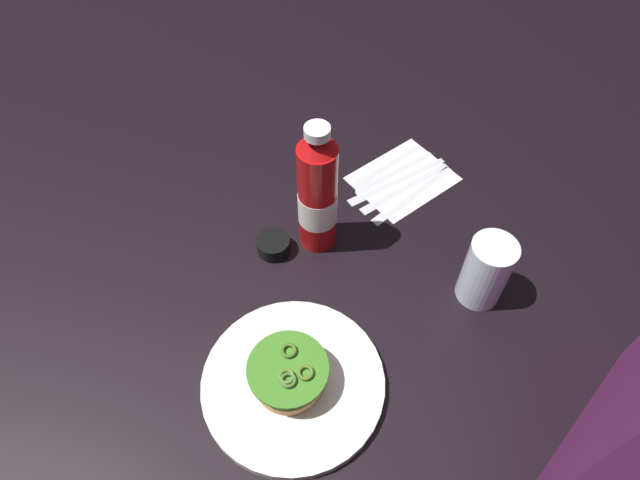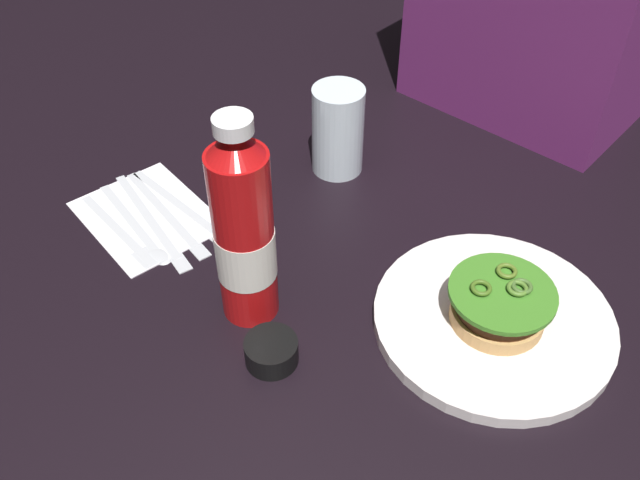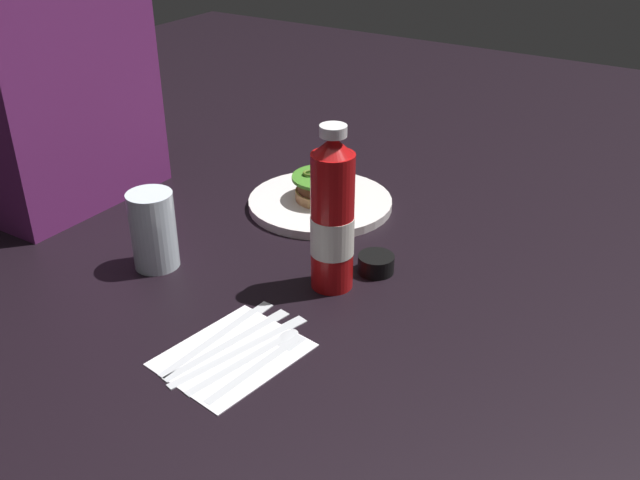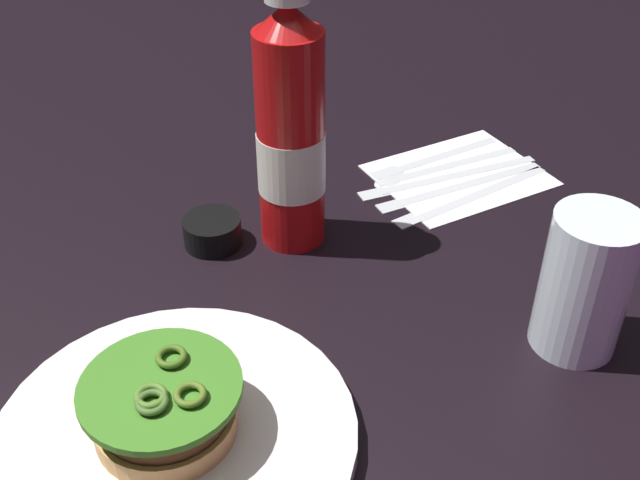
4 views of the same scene
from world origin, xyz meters
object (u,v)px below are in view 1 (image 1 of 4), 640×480
(ketchup_bottle, at_px, (318,195))
(steak_knife, at_px, (400,190))
(condiment_cup, at_px, (273,245))
(butter_knife, at_px, (392,183))
(napkin, at_px, (403,179))
(fork_utensil, at_px, (381,169))
(burger_sandwich, at_px, (288,374))
(dinner_plate, at_px, (293,383))
(table_knife, at_px, (410,198))
(spoon_utensil, at_px, (384,177))
(water_glass, at_px, (486,271))

(ketchup_bottle, distance_m, steak_knife, 0.22)
(condiment_cup, height_order, butter_knife, condiment_cup)
(napkin, distance_m, fork_utensil, 0.05)
(burger_sandwich, relative_size, napkin, 0.64)
(burger_sandwich, height_order, condiment_cup, burger_sandwich)
(dinner_plate, xyz_separation_m, burger_sandwich, (0.00, -0.00, 0.03))
(butter_knife, bearing_deg, table_knife, 82.47)
(dinner_plate, relative_size, ketchup_bottle, 1.04)
(dinner_plate, distance_m, fork_utensil, 0.47)
(condiment_cup, relative_size, spoon_utensil, 0.31)
(burger_sandwich, bearing_deg, butter_knife, -160.59)
(butter_knife, height_order, steak_knife, same)
(dinner_plate, height_order, spoon_utensil, dinner_plate)
(dinner_plate, distance_m, burger_sandwich, 0.03)
(water_glass, height_order, steak_knife, water_glass)
(condiment_cup, height_order, steak_knife, condiment_cup)
(fork_utensil, bearing_deg, napkin, 104.48)
(water_glass, relative_size, condiment_cup, 2.19)
(ketchup_bottle, relative_size, steak_knife, 1.23)
(burger_sandwich, bearing_deg, table_knife, -166.53)
(condiment_cup, xyz_separation_m, butter_knife, (-0.26, 0.05, -0.01))
(burger_sandwich, bearing_deg, dinner_plate, 137.31)
(napkin, relative_size, spoon_utensil, 0.97)
(water_glass, relative_size, fork_utensil, 0.72)
(dinner_plate, bearing_deg, table_knife, -165.92)
(napkin, distance_m, table_knife, 0.05)
(burger_sandwich, xyz_separation_m, napkin, (-0.44, -0.14, -0.04))
(fork_utensil, height_order, steak_knife, same)
(water_glass, xyz_separation_m, steak_knife, (-0.09, -0.23, -0.06))
(ketchup_bottle, height_order, water_glass, ketchup_bottle)
(dinner_plate, bearing_deg, butter_knife, -159.97)
(dinner_plate, distance_m, table_knife, 0.42)
(condiment_cup, bearing_deg, ketchup_bottle, 151.97)
(burger_sandwich, xyz_separation_m, condiment_cup, (-0.15, -0.20, -0.03))
(spoon_utensil, distance_m, butter_knife, 0.02)
(burger_sandwich, relative_size, condiment_cup, 2.00)
(burger_sandwich, distance_m, water_glass, 0.34)
(burger_sandwich, relative_size, butter_knife, 0.53)
(condiment_cup, xyz_separation_m, table_knife, (-0.26, 0.10, -0.01))
(burger_sandwich, bearing_deg, spoon_utensil, -158.19)
(ketchup_bottle, distance_m, table_knife, 0.22)
(dinner_plate, xyz_separation_m, napkin, (-0.44, -0.14, -0.01))
(burger_sandwich, relative_size, steak_knife, 0.55)
(ketchup_bottle, height_order, condiment_cup, ketchup_bottle)
(spoon_utensil, bearing_deg, table_knife, 83.85)
(burger_sandwich, distance_m, spoon_utensil, 0.45)
(steak_knife, bearing_deg, napkin, -150.86)
(fork_utensil, xyz_separation_m, butter_knife, (0.01, 0.04, 0.00))
(napkin, xyz_separation_m, steak_knife, (0.03, 0.02, 0.00))
(water_glass, relative_size, steak_knife, 0.61)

